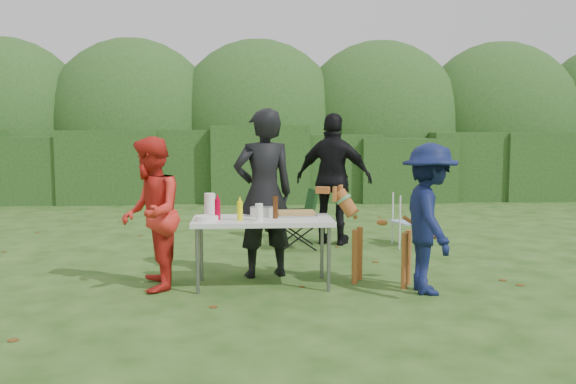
{
  "coord_description": "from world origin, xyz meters",
  "views": [
    {
      "loc": [
        -0.34,
        -6.3,
        1.71
      ],
      "look_at": [
        0.13,
        0.41,
        1.0
      ],
      "focal_mm": 38.0,
      "sensor_mm": 36.0,
      "label": 1
    }
  ],
  "objects": [
    {
      "name": "lawn_chair",
      "position": [
        2.03,
        2.28,
        0.39
      ],
      "size": [
        0.6,
        0.6,
        0.78
      ],
      "primitive_type": null,
      "rotation": [
        0.0,
        0.0,
        3.5
      ],
      "color": "#366BB7",
      "rests_on": "ground"
    },
    {
      "name": "ground",
      "position": [
        0.0,
        0.0,
        0.0
      ],
      "size": [
        80.0,
        80.0,
        0.0
      ],
      "primitive_type": "plane",
      "color": "#1E4211"
    },
    {
      "name": "pasta_bowl",
      "position": [
        -0.16,
        0.37,
        0.79
      ],
      "size": [
        0.26,
        0.26,
        0.1
      ],
      "primitive_type": "cylinder",
      "color": "silver",
      "rests_on": "folding_table"
    },
    {
      "name": "hedge_row",
      "position": [
        0.0,
        8.0,
        0.85
      ],
      "size": [
        22.0,
        1.4,
        1.7
      ],
      "primitive_type": "cube",
      "color": "#23471C",
      "rests_on": "ground"
    },
    {
      "name": "beer_bottle",
      "position": [
        -0.02,
        0.19,
        0.86
      ],
      "size": [
        0.06,
        0.06,
        0.24
      ],
      "primitive_type": "cylinder",
      "color": "#47230F",
      "rests_on": "folding_table"
    },
    {
      "name": "ketchup_bottle",
      "position": [
        -0.64,
        0.12,
        0.85
      ],
      "size": [
        0.06,
        0.06,
        0.22
      ],
      "primitive_type": "cylinder",
      "color": "#B70023",
      "rests_on": "folding_table"
    },
    {
      "name": "cup_stack",
      "position": [
        -0.2,
        0.03,
        0.83
      ],
      "size": [
        0.08,
        0.08,
        0.18
      ],
      "primitive_type": "cylinder",
      "color": "white",
      "rests_on": "folding_table"
    },
    {
      "name": "child",
      "position": [
        1.55,
        -0.2,
        0.78
      ],
      "size": [
        0.61,
        1.02,
        1.56
      ],
      "primitive_type": "imported",
      "rotation": [
        0.0,
        0.0,
        1.54
      ],
      "color": "#0E1742",
      "rests_on": "ground"
    },
    {
      "name": "person_black_puffy",
      "position": [
        0.95,
        2.51,
        0.96
      ],
      "size": [
        1.22,
        0.88,
        1.93
      ],
      "primitive_type": "imported",
      "rotation": [
        0.0,
        0.0,
        2.73
      ],
      "color": "black",
      "rests_on": "ground"
    },
    {
      "name": "camping_chair",
      "position": [
        0.39,
        2.21,
        0.43
      ],
      "size": [
        0.6,
        0.6,
        0.85
      ],
      "primitive_type": null,
      "rotation": [
        0.0,
        0.0,
        3.28
      ],
      "color": "#163A18",
      "rests_on": "ground"
    },
    {
      "name": "focaccia_bread",
      "position": [
        0.22,
        0.34,
        0.78
      ],
      "size": [
        0.4,
        0.26,
        0.04
      ],
      "primitive_type": "cube",
      "color": "tan",
      "rests_on": "food_tray"
    },
    {
      "name": "folding_table",
      "position": [
        -0.16,
        0.18,
        0.69
      ],
      "size": [
        1.5,
        0.7,
        0.74
      ],
      "color": "silver",
      "rests_on": "ground"
    },
    {
      "name": "mustard_bottle",
      "position": [
        -0.4,
        0.07,
        0.84
      ],
      "size": [
        0.06,
        0.06,
        0.2
      ],
      "primitive_type": "cylinder",
      "color": "yellow",
      "rests_on": "folding_table"
    },
    {
      "name": "food_tray",
      "position": [
        0.22,
        0.34,
        0.75
      ],
      "size": [
        0.45,
        0.3,
        0.02
      ],
      "primitive_type": "cube",
      "color": "#B7B7BA",
      "rests_on": "folding_table"
    },
    {
      "name": "shrub_backdrop",
      "position": [
        0.0,
        9.6,
        1.6
      ],
      "size": [
        20.0,
        2.6,
        3.2
      ],
      "primitive_type": "ellipsoid",
      "color": "#3D6628",
      "rests_on": "ground"
    },
    {
      "name": "dog",
      "position": [
        1.14,
        0.17,
        0.52
      ],
      "size": [
        1.17,
        0.88,
        1.04
      ],
      "primitive_type": null,
      "rotation": [
        0.0,
        0.0,
        2.68
      ],
      "color": "#A25926",
      "rests_on": "ground"
    },
    {
      "name": "person_red_jacket",
      "position": [
        -1.33,
        0.12,
        0.81
      ],
      "size": [
        0.71,
        0.86,
        1.62
      ],
      "primitive_type": "imported",
      "rotation": [
        0.0,
        0.0,
        -1.44
      ],
      "color": "red",
      "rests_on": "ground"
    },
    {
      "name": "person_cook",
      "position": [
        -0.13,
        0.62,
        0.96
      ],
      "size": [
        0.8,
        0.62,
        1.93
      ],
      "primitive_type": "imported",
      "rotation": [
        0.0,
        0.0,
        3.4
      ],
      "color": "black",
      "rests_on": "ground"
    },
    {
      "name": "plate_stack",
      "position": [
        -0.75,
        0.07,
        0.77
      ],
      "size": [
        0.24,
        0.24,
        0.05
      ],
      "primitive_type": "cylinder",
      "color": "white",
      "rests_on": "folding_table"
    },
    {
      "name": "paper_towel_roll",
      "position": [
        -0.73,
        0.33,
        0.87
      ],
      "size": [
        0.12,
        0.12,
        0.26
      ],
      "primitive_type": "cylinder",
      "color": "white",
      "rests_on": "folding_table"
    }
  ]
}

